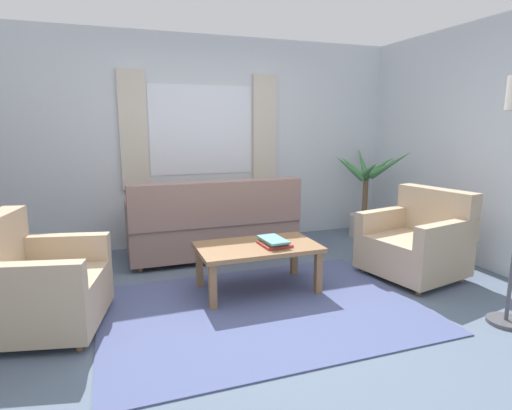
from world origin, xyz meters
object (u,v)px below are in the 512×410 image
object	(u,v)px
couch	(213,226)
armchair_left	(35,285)
book_stack_on_table	(274,242)
armchair_right	(417,242)
potted_plant	(365,202)
coffee_table	(258,251)

from	to	relation	value
couch	armchair_left	xyz separation A→B (m)	(-1.67, -1.29, -0.01)
couch	book_stack_on_table	size ratio (longest dim) A/B	5.52
couch	book_stack_on_table	world-z (taller)	couch
armchair_right	potted_plant	xyz separation A→B (m)	(0.39, 1.49, 0.13)
armchair_right	book_stack_on_table	xyz separation A→B (m)	(-1.52, 0.11, 0.12)
couch	potted_plant	world-z (taller)	potted_plant
coffee_table	potted_plant	size ratio (longest dim) A/B	0.88
book_stack_on_table	armchair_right	bearing A→B (deg)	-4.29
couch	book_stack_on_table	bearing A→B (deg)	103.22
coffee_table	potted_plant	xyz separation A→B (m)	(2.04, 1.31, 0.10)
armchair_right	book_stack_on_table	size ratio (longest dim) A/B	2.87
armchair_right	armchair_left	bearing A→B (deg)	-102.04
armchair_right	coffee_table	bearing A→B (deg)	-107.75
couch	coffee_table	world-z (taller)	couch
couch	potted_plant	xyz separation A→B (m)	(2.18, 0.18, 0.12)
couch	armchair_left	size ratio (longest dim) A/B	1.90
armchair_left	coffee_table	size ratio (longest dim) A/B	0.91
book_stack_on_table	armchair_left	bearing A→B (deg)	-177.19
armchair_right	potted_plant	distance (m)	1.54
armchair_left	armchair_right	distance (m)	3.46
armchair_right	book_stack_on_table	distance (m)	1.53
couch	armchair_right	world-z (taller)	couch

